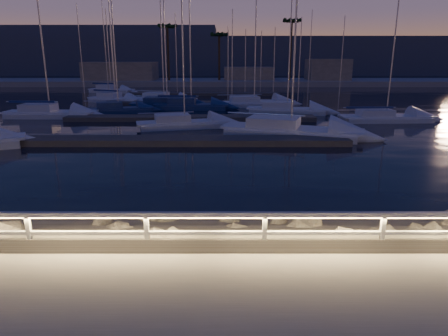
{
  "coord_description": "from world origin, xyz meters",
  "views": [
    {
      "loc": [
        2.97,
        -9.34,
        4.81
      ],
      "look_at": [
        2.97,
        4.0,
        1.1
      ],
      "focal_mm": 32.0,
      "sensor_mm": 36.0,
      "label": 1
    }
  ],
  "objects": [
    {
      "name": "harbor_water",
      "position": [
        0.0,
        31.22,
        -0.97
      ],
      "size": [
        400.0,
        440.0,
        0.6
      ],
      "color": "black",
      "rests_on": "ground"
    },
    {
      "name": "sailboat_g",
      "position": [
        9.06,
        30.59,
        -0.18
      ],
      "size": [
        8.25,
        3.87,
        13.51
      ],
      "rotation": [
        0.0,
        0.0,
        -0.2
      ],
      "color": "silver",
      "rests_on": "ground"
    },
    {
      "name": "palm_right",
      "position": [
        16.0,
        72.0,
        11.03
      ],
      "size": [
        3.0,
        3.0,
        12.2
      ],
      "color": "#473821",
      "rests_on": "ground"
    },
    {
      "name": "sailboat_e",
      "position": [
        -7.77,
        30.67,
        -0.18
      ],
      "size": [
        6.98,
        3.96,
        11.55
      ],
      "rotation": [
        0.0,
        0.0,
        0.32
      ],
      "color": "navy",
      "rests_on": "ground"
    },
    {
      "name": "ground",
      "position": [
        0.0,
        0.0,
        0.0
      ],
      "size": [
        400.0,
        400.0,
        0.0
      ],
      "primitive_type": "plane",
      "color": "#9E978F",
      "rests_on": "ground"
    },
    {
      "name": "sailboat_d",
      "position": [
        7.46,
        18.72,
        -0.14
      ],
      "size": [
        10.15,
        5.88,
        16.6
      ],
      "rotation": [
        0.0,
        0.0,
        -0.34
      ],
      "color": "silver",
      "rests_on": "ground"
    },
    {
      "name": "palm_left",
      "position": [
        -8.0,
        72.0,
        10.14
      ],
      "size": [
        3.0,
        3.0,
        11.2
      ],
      "color": "#473821",
      "rests_on": "ground"
    },
    {
      "name": "floating_docks",
      "position": [
        0.0,
        32.5,
        -0.4
      ],
      "size": [
        22.0,
        36.0,
        0.4
      ],
      "color": "#605850",
      "rests_on": "ground"
    },
    {
      "name": "sailboat_f",
      "position": [
        -13.41,
        27.71,
        -0.14
      ],
      "size": [
        8.4,
        2.77,
        14.17
      ],
      "rotation": [
        0.0,
        0.0,
        -0.03
      ],
      "color": "silver",
      "rests_on": "ground"
    },
    {
      "name": "sailboat_m",
      "position": [
        -15.14,
        55.06,
        -0.15
      ],
      "size": [
        7.62,
        4.05,
        12.58
      ],
      "rotation": [
        0.0,
        0.0,
        -0.28
      ],
      "color": "silver",
      "rests_on": "ground"
    },
    {
      "name": "sailboat_c",
      "position": [
        -0.36,
        22.12,
        -0.19
      ],
      "size": [
        7.77,
        3.87,
        12.71
      ],
      "rotation": [
        0.0,
        0.0,
        0.24
      ],
      "color": "silver",
      "rests_on": "ground"
    },
    {
      "name": "sailboat_h",
      "position": [
        16.88,
        25.3,
        -0.19
      ],
      "size": [
        8.11,
        2.81,
        13.5
      ],
      "rotation": [
        0.0,
        0.0,
        0.05
      ],
      "color": "silver",
      "rests_on": "ground"
    },
    {
      "name": "sailboat_k",
      "position": [
        -3.55,
        35.18,
        -0.17
      ],
      "size": [
        8.17,
        2.7,
        13.72
      ],
      "rotation": [
        0.0,
        0.0,
        -0.03
      ],
      "color": "navy",
      "rests_on": "ground"
    },
    {
      "name": "riprap",
      "position": [
        -1.28,
        1.38,
        -0.19
      ],
      "size": [
        37.27,
        2.45,
        1.24
      ],
      "color": "#6C665D",
      "rests_on": "ground"
    },
    {
      "name": "guard_rail",
      "position": [
        -0.07,
        -0.0,
        0.77
      ],
      "size": [
        44.11,
        0.12,
        1.06
      ],
      "color": "white",
      "rests_on": "ground"
    },
    {
      "name": "sailboat_j",
      "position": [
        -0.77,
        33.88,
        -0.15
      ],
      "size": [
        8.07,
        2.71,
        13.59
      ],
      "rotation": [
        0.0,
        0.0,
        -0.03
      ],
      "color": "navy",
      "rests_on": "ground"
    },
    {
      "name": "sailboat_i",
      "position": [
        -10.65,
        40.59,
        -0.15
      ],
      "size": [
        7.57,
        4.98,
        12.7
      ],
      "rotation": [
        0.0,
        0.0,
        -0.44
      ],
      "color": "silver",
      "rests_on": "ground"
    },
    {
      "name": "palm_center",
      "position": [
        2.0,
        73.0,
        8.78
      ],
      "size": [
        3.0,
        3.0,
        9.7
      ],
      "color": "#473821",
      "rests_on": "ground"
    },
    {
      "name": "sailboat_n",
      "position": [
        -4.64,
        40.3,
        -0.15
      ],
      "size": [
        8.27,
        4.21,
        13.59
      ],
      "rotation": [
        0.0,
        0.0,
        -0.25
      ],
      "color": "silver",
      "rests_on": "ground"
    },
    {
      "name": "distant_hills",
      "position": [
        -22.13,
        133.69,
        4.74
      ],
      "size": [
        230.0,
        37.5,
        18.0
      ],
      "color": "#373F55",
      "rests_on": "ground"
    },
    {
      "name": "far_shore",
      "position": [
        -0.12,
        74.05,
        0.29
      ],
      "size": [
        160.0,
        14.0,
        5.2
      ],
      "color": "#9E978F",
      "rests_on": "ground"
    },
    {
      "name": "sailboat_l",
      "position": [
        6.18,
        36.49,
        -0.17
      ],
      "size": [
        9.13,
        4.01,
        14.94
      ],
      "rotation": [
        0.0,
        0.0,
        0.16
      ],
      "color": "silver",
      "rests_on": "ground"
    }
  ]
}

